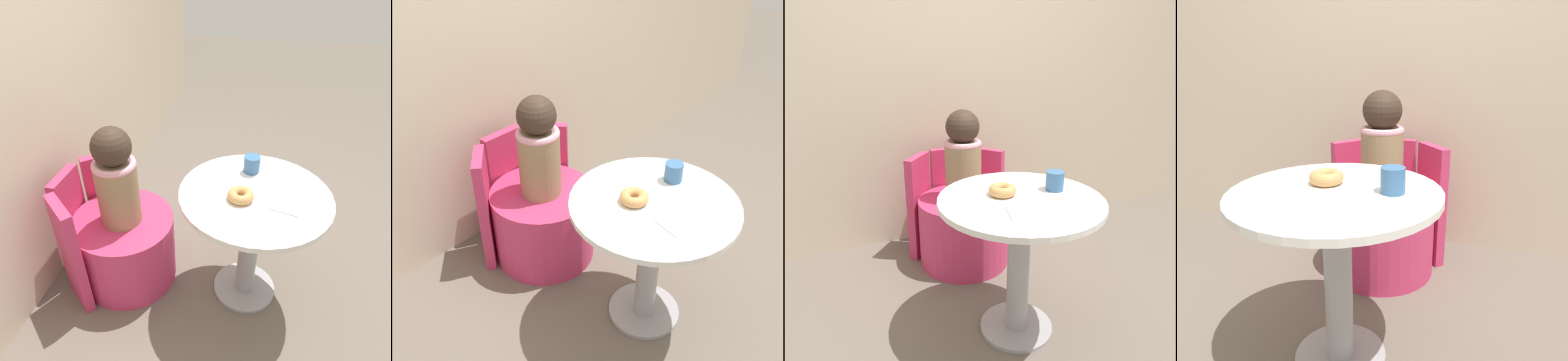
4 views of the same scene
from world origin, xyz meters
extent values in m
cube|color=beige|center=(0.00, 1.13, 1.20)|extent=(6.00, 0.06, 2.40)
cylinder|color=#99999E|center=(-0.07, 0.03, 0.01)|extent=(0.34, 0.34, 0.02)
cylinder|color=#99999E|center=(-0.07, 0.03, 0.33)|extent=(0.10, 0.10, 0.62)
cylinder|color=white|center=(-0.07, 0.03, 0.65)|extent=(0.70, 0.70, 0.02)
cylinder|color=#C63360|center=(-0.09, 0.69, 0.20)|extent=(0.54, 0.54, 0.41)
cube|color=#C63360|center=(-0.09, 0.99, 0.32)|extent=(0.23, 0.05, 0.64)
cube|color=#C63360|center=(0.13, 0.88, 0.32)|extent=(0.18, 0.21, 0.64)
cube|color=#C63360|center=(-0.32, 0.88, 0.32)|extent=(0.18, 0.21, 0.64)
cylinder|color=#937A56|center=(-0.09, 0.69, 0.58)|extent=(0.21, 0.21, 0.34)
torus|color=pink|center=(-0.09, 0.69, 0.74)|extent=(0.21, 0.21, 0.04)
sphere|color=#38281E|center=(-0.09, 0.69, 0.84)|extent=(0.19, 0.19, 0.19)
torus|color=tan|center=(-0.13, 0.09, 0.68)|extent=(0.12, 0.12, 0.04)
cylinder|color=#386699|center=(0.11, 0.06, 0.70)|extent=(0.08, 0.08, 0.08)
cube|color=white|center=(-0.12, -0.11, 0.66)|extent=(0.16, 0.16, 0.01)
camera|label=1|loc=(-1.36, 0.03, 1.61)|focal=32.00mm
camera|label=2|loc=(-1.35, -0.76, 1.76)|focal=42.00mm
camera|label=3|loc=(-0.77, -1.27, 1.26)|focal=35.00mm
camera|label=4|loc=(0.37, -1.05, 1.06)|focal=35.00mm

